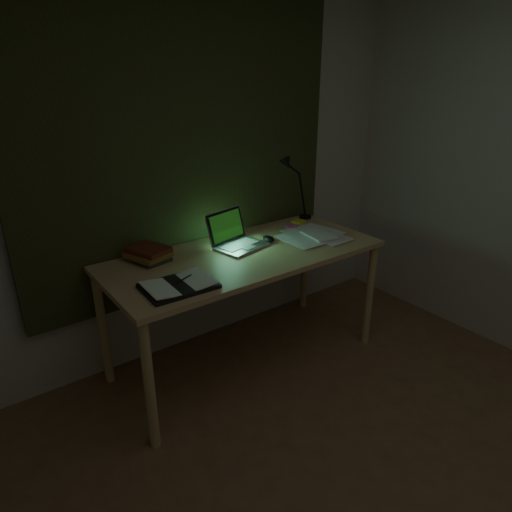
{
  "coord_description": "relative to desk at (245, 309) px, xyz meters",
  "views": [
    {
      "loc": [
        -1.38,
        -0.63,
        1.88
      ],
      "look_at": [
        0.14,
        1.42,
        0.82
      ],
      "focal_mm": 32.0,
      "sensor_mm": 36.0,
      "label": 1
    }
  ],
  "objects": [
    {
      "name": "desk_lamp",
      "position": [
        0.79,
        0.31,
        0.65
      ],
      "size": [
        0.37,
        0.32,
        0.49
      ],
      "primitive_type": null,
      "rotation": [
        0.0,
        0.0,
        -0.2
      ],
      "color": "black",
      "rests_on": "desk"
    },
    {
      "name": "book_stack",
      "position": [
        -0.53,
        0.24,
        0.45
      ],
      "size": [
        0.23,
        0.27,
        0.09
      ],
      "primitive_type": null,
      "rotation": [
        0.0,
        0.0,
        0.19
      ],
      "color": "white",
      "rests_on": "desk"
    },
    {
      "name": "sticky_pink",
      "position": [
        0.56,
        0.2,
        0.41
      ],
      "size": [
        0.08,
        0.08,
        0.01
      ],
      "primitive_type": "cube",
      "rotation": [
        0.0,
        0.0,
        -0.23
      ],
      "color": "#E759AB",
      "rests_on": "desk"
    },
    {
      "name": "mouse",
      "position": [
        0.24,
        0.07,
        0.42
      ],
      "size": [
        0.07,
        0.11,
        0.04
      ],
      "primitive_type": "ellipsoid",
      "rotation": [
        0.0,
        0.0,
        -0.1
      ],
      "color": "black",
      "rests_on": "desk"
    },
    {
      "name": "laptop",
      "position": [
        0.04,
        0.09,
        0.51
      ],
      "size": [
        0.39,
        0.42,
        0.23
      ],
      "primitive_type": null,
      "rotation": [
        0.0,
        0.0,
        0.23
      ],
      "color": "silver",
      "rests_on": "desk"
    },
    {
      "name": "wall_back",
      "position": [
        -0.14,
        0.46,
        0.85
      ],
      "size": [
        3.5,
        0.0,
        2.5
      ],
      "primitive_type": "cube",
      "color": "beige",
      "rests_on": "ground"
    },
    {
      "name": "sticky_yellow",
      "position": [
        0.67,
        0.25,
        0.41
      ],
      "size": [
        0.1,
        0.1,
        0.02
      ],
      "primitive_type": "cube",
      "rotation": [
        0.0,
        0.0,
        0.31
      ],
      "color": "yellow",
      "rests_on": "desk"
    },
    {
      "name": "open_textbook",
      "position": [
        -0.56,
        -0.19,
        0.42
      ],
      "size": [
        0.38,
        0.28,
        0.03
      ],
      "primitive_type": null,
      "rotation": [
        0.0,
        0.0,
        -0.03
      ],
      "color": "white",
      "rests_on": "desk"
    },
    {
      "name": "loose_papers",
      "position": [
        0.52,
        -0.05,
        0.41
      ],
      "size": [
        0.47,
        0.48,
        0.02
      ],
      "primitive_type": null,
      "rotation": [
        0.0,
        0.0,
        0.33
      ],
      "color": "white",
      "rests_on": "desk"
    },
    {
      "name": "curtain",
      "position": [
        -0.14,
        0.42,
        1.05
      ],
      "size": [
        2.2,
        0.06,
        2.0
      ],
      "primitive_type": "cube",
      "color": "#2E341A",
      "rests_on": "wall_back"
    },
    {
      "name": "desk",
      "position": [
        0.0,
        0.0,
        0.0
      ],
      "size": [
        1.76,
        0.77,
        0.8
      ],
      "primitive_type": null,
      "color": "tan",
      "rests_on": "floor"
    }
  ]
}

